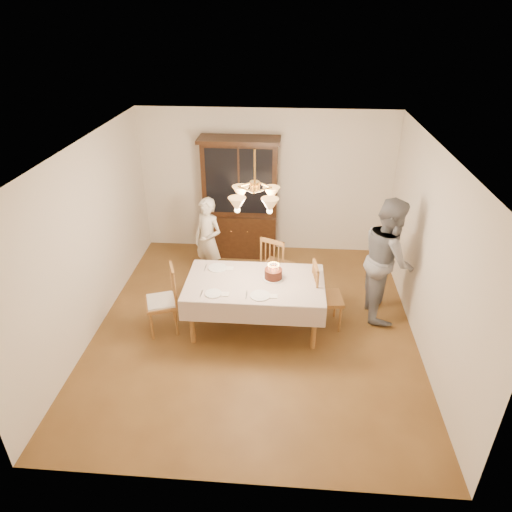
# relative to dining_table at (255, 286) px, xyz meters

# --- Properties ---
(ground) EXTENTS (5.00, 5.00, 0.00)m
(ground) POSITION_rel_dining_table_xyz_m (0.00, 0.00, -0.68)
(ground) COLOR brown
(ground) RESTS_ON ground
(room_shell) EXTENTS (5.00, 5.00, 5.00)m
(room_shell) POSITION_rel_dining_table_xyz_m (0.00, 0.00, 0.90)
(room_shell) COLOR white
(room_shell) RESTS_ON ground
(dining_table) EXTENTS (1.90, 1.10, 0.76)m
(dining_table) POSITION_rel_dining_table_xyz_m (0.00, 0.00, 0.00)
(dining_table) COLOR brown
(dining_table) RESTS_ON ground
(china_hutch) EXTENTS (1.38, 0.54, 2.16)m
(china_hutch) POSITION_rel_dining_table_xyz_m (-0.44, 2.25, 0.36)
(china_hutch) COLOR black
(china_hutch) RESTS_ON ground
(chair_far_side) EXTENTS (0.57, 0.56, 1.00)m
(chair_far_side) POSITION_rel_dining_table_xyz_m (0.27, 0.97, -0.24)
(chair_far_side) COLOR brown
(chair_far_side) RESTS_ON ground
(chair_left_end) EXTENTS (0.54, 0.56, 1.00)m
(chair_left_end) POSITION_rel_dining_table_xyz_m (-1.29, -0.16, -0.23)
(chair_left_end) COLOR brown
(chair_left_end) RESTS_ON ground
(chair_right_end) EXTENTS (0.47, 0.48, 1.00)m
(chair_right_end) POSITION_rel_dining_table_xyz_m (1.00, 0.12, -0.24)
(chair_right_end) COLOR brown
(chair_right_end) RESTS_ON ground
(elderly_woman) EXTENTS (0.63, 0.57, 1.45)m
(elderly_woman) POSITION_rel_dining_table_xyz_m (-0.86, 1.25, 0.04)
(elderly_woman) COLOR beige
(elderly_woman) RESTS_ON ground
(adult_in_grey) EXTENTS (0.72, 0.91, 1.83)m
(adult_in_grey) POSITION_rel_dining_table_xyz_m (1.86, 0.51, 0.23)
(adult_in_grey) COLOR slate
(adult_in_grey) RESTS_ON ground
(birthday_cake) EXTENTS (0.30, 0.30, 0.23)m
(birthday_cake) POSITION_rel_dining_table_xyz_m (0.25, 0.10, 0.15)
(birthday_cake) COLOR white
(birthday_cake) RESTS_ON dining_table
(place_setting_near_left) EXTENTS (0.37, 0.23, 0.02)m
(place_setting_near_left) POSITION_rel_dining_table_xyz_m (-0.51, -0.35, 0.08)
(place_setting_near_left) COLOR white
(place_setting_near_left) RESTS_ON dining_table
(place_setting_near_right) EXTENTS (0.41, 0.27, 0.02)m
(place_setting_near_right) POSITION_rel_dining_table_xyz_m (0.11, -0.35, 0.08)
(place_setting_near_right) COLOR white
(place_setting_near_right) RESTS_ON dining_table
(place_setting_far_left) EXTENTS (0.42, 0.27, 0.02)m
(place_setting_far_left) POSITION_rel_dining_table_xyz_m (-0.55, 0.32, 0.08)
(place_setting_far_left) COLOR white
(place_setting_far_left) RESTS_ON dining_table
(chandelier) EXTENTS (0.62, 0.62, 0.73)m
(chandelier) POSITION_rel_dining_table_xyz_m (-0.00, -0.00, 1.29)
(chandelier) COLOR #BF8C3F
(chandelier) RESTS_ON ground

